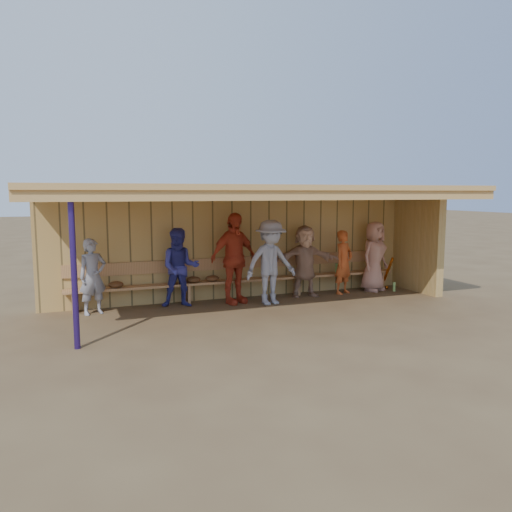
{
  "coord_description": "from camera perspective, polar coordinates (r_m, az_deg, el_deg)",
  "views": [
    {
      "loc": [
        -3.72,
        -9.25,
        2.37
      ],
      "look_at": [
        0.0,
        0.35,
        1.05
      ],
      "focal_mm": 35.0,
      "sensor_mm": 36.0,
      "label": 1
    }
  ],
  "objects": [
    {
      "name": "player_f",
      "position": [
        11.38,
        5.62,
        -0.57
      ],
      "size": [
        1.57,
        0.68,
        1.63
      ],
      "primitive_type": "imported",
      "rotation": [
        0.0,
        0.0,
        -0.14
      ],
      "color": "tan",
      "rests_on": "ground"
    },
    {
      "name": "player_d",
      "position": [
        10.61,
        -2.56,
        -0.27
      ],
      "size": [
        1.23,
        0.81,
        1.94
      ],
      "primitive_type": "imported",
      "rotation": [
        0.0,
        0.0,
        0.32
      ],
      "color": "red",
      "rests_on": "ground"
    },
    {
      "name": "ground",
      "position": [
        10.24,
        0.71,
        -6.07
      ],
      "size": [
        90.0,
        90.0,
        0.0
      ],
      "primitive_type": "plane",
      "color": "brown",
      "rests_on": "ground"
    },
    {
      "name": "dugout_equipment",
      "position": [
        10.87,
        -4.06,
        -2.67
      ],
      "size": [
        6.65,
        0.62,
        0.8
      ],
      "color": "#CE5F18",
      "rests_on": "ground"
    },
    {
      "name": "bench",
      "position": [
        11.16,
        -1.42,
        -2.2
      ],
      "size": [
        7.6,
        0.34,
        0.93
      ],
      "color": "tan",
      "rests_on": "ground"
    },
    {
      "name": "player_h",
      "position": [
        12.32,
        13.36,
        -0.04
      ],
      "size": [
        0.96,
        0.8,
        1.67
      ],
      "primitive_type": "imported",
      "rotation": [
        0.0,
        0.0,
        0.38
      ],
      "color": "tan",
      "rests_on": "ground"
    },
    {
      "name": "player_c",
      "position": [
        10.41,
        -8.66,
        -1.33
      ],
      "size": [
        0.9,
        0.76,
        1.64
      ],
      "primitive_type": "imported",
      "rotation": [
        0.0,
        0.0,
        -0.19
      ],
      "color": "#33338C",
      "rests_on": "ground"
    },
    {
      "name": "player_e",
      "position": [
        10.55,
        1.68,
        -0.72
      ],
      "size": [
        1.23,
        0.8,
        1.79
      ],
      "primitive_type": "imported",
      "rotation": [
        0.0,
        0.0,
        0.12
      ],
      "color": "#9B98A0",
      "rests_on": "ground"
    },
    {
      "name": "player_a",
      "position": [
        10.19,
        -18.16,
        -2.25
      ],
      "size": [
        0.63,
        0.51,
        1.49
      ],
      "primitive_type": "imported",
      "rotation": [
        0.0,
        0.0,
        0.33
      ],
      "color": "gray",
      "rests_on": "ground"
    },
    {
      "name": "player_g",
      "position": [
        11.82,
        9.99,
        -0.71
      ],
      "size": [
        0.64,
        0.55,
        1.49
      ],
      "primitive_type": "imported",
      "rotation": [
        0.0,
        0.0,
        0.42
      ],
      "color": "#CD5220",
      "rests_on": "ground"
    },
    {
      "name": "dugout_structure",
      "position": [
        10.77,
        1.29,
        3.71
      ],
      "size": [
        8.8,
        3.2,
        2.5
      ],
      "color": "tan",
      "rests_on": "ground"
    }
  ]
}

